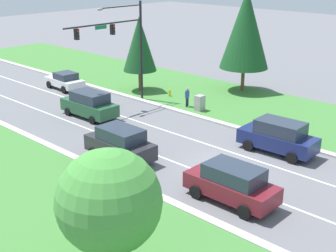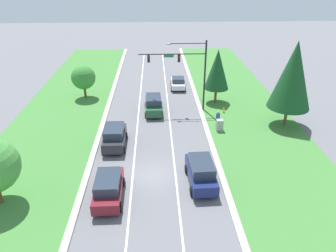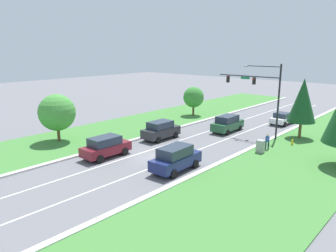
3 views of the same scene
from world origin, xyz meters
name	(u,v)px [view 1 (image 1 of 3)]	position (x,y,z in m)	size (l,w,h in m)	color
ground_plane	(226,165)	(0.00, 0.00, 0.00)	(160.00, 160.00, 0.00)	slate
curb_strip_right	(276,139)	(5.65, 0.00, 0.07)	(0.50, 90.00, 0.15)	beige
curb_strip_left	(159,197)	(-5.65, 0.00, 0.07)	(0.50, 90.00, 0.15)	beige
grass_verge_right	(313,121)	(10.90, 0.00, 0.04)	(10.00, 90.00, 0.08)	#427F38
grass_verge_left	(75,240)	(-10.90, 0.00, 0.04)	(10.00, 90.00, 0.08)	#427F38
lane_stripe_inner_left	(207,174)	(-1.80, 0.00, 0.00)	(0.14, 81.00, 0.01)	white
lane_stripe_inner_right	(243,156)	(1.80, 0.00, 0.00)	(0.14, 81.00, 0.01)	white
traffic_signal_mast	(122,39)	(3.88, 13.53, 5.54)	(7.69, 0.41, 8.37)	black
white_sedan	(65,81)	(3.49, 21.35, 0.81)	(2.21, 4.21, 1.61)	white
burgundy_suv	(232,183)	(-3.41, -2.87, 1.03)	(2.17, 4.78, 1.98)	maroon
forest_suv	(89,104)	(0.01, 13.08, 1.01)	(2.20, 4.89, 2.00)	#235633
navy_suv	(278,137)	(3.76, -1.21, 1.08)	(2.29, 4.95, 2.12)	navy
charcoal_suv	(120,144)	(-3.79, 5.14, 1.05)	(2.18, 4.58, 2.06)	#28282D
utility_cabinet	(200,103)	(6.94, 7.82, 0.65)	(0.70, 0.60, 1.31)	#9E9E99
pedestrian	(187,97)	(6.99, 9.21, 0.94)	(0.43, 0.33, 1.69)	#232842
fire_hydrant	(170,93)	(8.31, 12.43, 0.34)	(0.34, 0.20, 0.70)	gold
conifer_near_right_tree	(139,44)	(7.86, 15.71, 4.36)	(3.04, 3.04, 6.81)	brown
conifer_far_right_tree	(246,29)	(14.32, 8.85, 5.73)	(4.40, 4.40, 9.26)	brown
oak_far_left_tree	(109,201)	(-11.36, -3.05, 3.27)	(3.95, 3.95, 5.25)	brown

